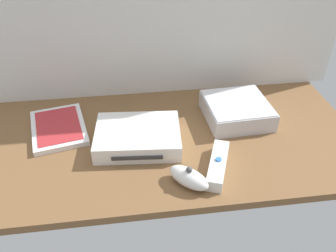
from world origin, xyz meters
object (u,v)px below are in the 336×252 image
at_px(remote_wand, 218,165).
at_px(remote_nunchuk, 189,178).
at_px(mini_computer, 237,110).
at_px(game_case, 59,128).
at_px(game_console, 138,137).

xyz_separation_m(remote_wand, remote_nunchuk, (-0.07, -0.04, 0.01)).
distance_m(mini_computer, game_case, 0.49).
distance_m(game_console, mini_computer, 0.29).
xyz_separation_m(game_case, remote_nunchuk, (0.31, -0.25, 0.01)).
relative_size(game_console, mini_computer, 1.25).
height_order(game_console, mini_computer, mini_computer).
xyz_separation_m(game_console, remote_wand, (0.18, -0.12, -0.01)).
bearing_deg(remote_nunchuk, mini_computer, 8.90).
distance_m(game_case, remote_nunchuk, 0.39).
relative_size(game_console, game_case, 1.04).
height_order(mini_computer, game_case, mini_computer).
relative_size(mini_computer, remote_wand, 1.18).
bearing_deg(mini_computer, remote_wand, -117.18).
xyz_separation_m(game_console, remote_nunchuk, (0.10, -0.16, -0.00)).
bearing_deg(game_case, remote_wand, -40.55).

